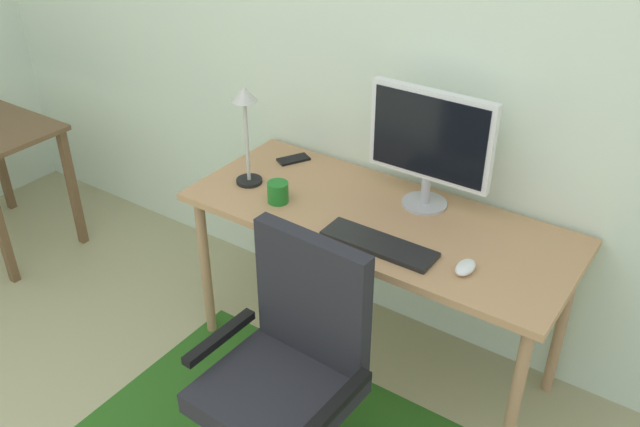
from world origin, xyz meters
The scene contains 9 objects.
wall_back centered at (0.00, 2.20, 1.30)m, with size 6.00×0.10×2.60m, color silver.
desk centered at (0.09, 1.81, 0.66)m, with size 1.53×0.64×0.74m.
monitor centered at (0.20, 1.99, 1.02)m, with size 0.50×0.18×0.48m.
keyboard centered at (0.20, 1.63, 0.75)m, with size 0.43×0.13×0.02m, color black.
computer_mouse centered at (0.52, 1.66, 0.76)m, with size 0.06×0.10×0.03m, color white.
coffee_cup centered at (-0.29, 1.68, 0.78)m, with size 0.09×0.09×0.09m, color #1C7023.
cell_phone centered at (-0.46, 2.01, 0.74)m, with size 0.07×0.14×0.01m, color black.
desk_lamp centered at (-0.49, 1.74, 1.04)m, with size 0.11×0.11×0.42m.
office_chair centered at (0.16, 1.12, 0.36)m, with size 0.59×0.59×0.96m.
Camera 1 is at (1.18, -0.17, 2.12)m, focal length 38.30 mm.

